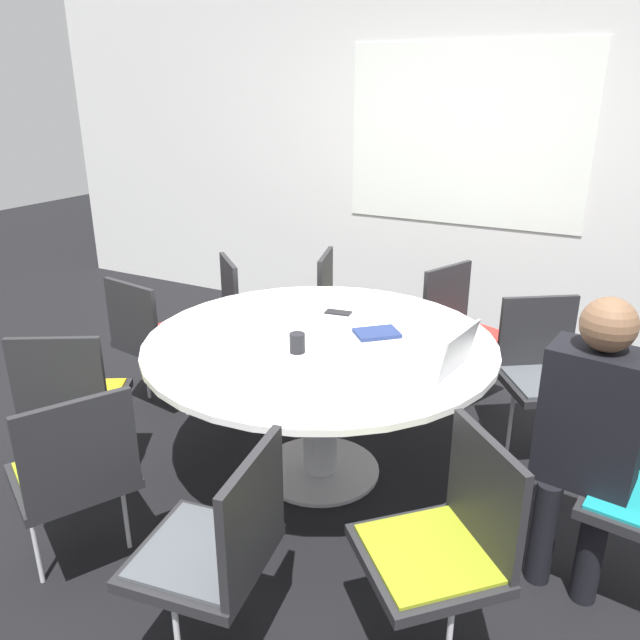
# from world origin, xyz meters

# --- Properties ---
(ground_plane) EXTENTS (16.00, 16.00, 0.00)m
(ground_plane) POSITION_xyz_m (0.00, 0.00, 0.00)
(ground_plane) COLOR black
(wall_back) EXTENTS (8.00, 0.07, 2.70)m
(wall_back) POSITION_xyz_m (0.00, 2.28, 1.35)
(wall_back) COLOR silver
(wall_back) RESTS_ON ground_plane
(conference_table) EXTENTS (1.70, 1.70, 0.75)m
(conference_table) POSITION_xyz_m (0.00, 0.00, 0.62)
(conference_table) COLOR #B7B7BC
(conference_table) RESTS_ON ground_plane
(chair_1) EXTENTS (0.60, 0.60, 0.86)m
(chair_1) POSITION_xyz_m (0.95, 0.74, 0.51)
(chair_1) COLOR #262628
(chair_1) RESTS_ON ground_plane
(chair_2) EXTENTS (0.55, 0.56, 0.86)m
(chair_2) POSITION_xyz_m (0.38, 1.14, 0.51)
(chair_2) COLOR #262628
(chair_2) RESTS_ON ground_plane
(chair_3) EXTENTS (0.53, 0.55, 0.86)m
(chair_3) POSITION_xyz_m (-0.42, 1.12, 0.51)
(chair_3) COLOR #262628
(chair_3) RESTS_ON ground_plane
(chair_4) EXTENTS (0.61, 0.61, 0.86)m
(chair_4) POSITION_xyz_m (-0.94, 0.75, 0.51)
(chair_4) COLOR #262628
(chair_4) RESTS_ON ground_plane
(chair_5) EXTENTS (0.50, 0.48, 0.86)m
(chair_5) POSITION_xyz_m (-1.20, 0.10, 0.51)
(chair_5) COLOR #262628
(chair_5) RESTS_ON ground_plane
(chair_6) EXTENTS (0.59, 0.59, 0.86)m
(chair_6) POSITION_xyz_m (-1.00, -0.67, 0.51)
(chair_6) COLOR #262628
(chair_6) RESTS_ON ground_plane
(chair_7) EXTENTS (0.57, 0.58, 0.86)m
(chair_7) POSITION_xyz_m (-0.49, -1.10, 0.51)
(chair_7) COLOR #262628
(chair_7) RESTS_ON ground_plane
(chair_8) EXTENTS (0.48, 0.50, 0.86)m
(chair_8) POSITION_xyz_m (0.26, -1.17, 0.51)
(chair_8) COLOR #262628
(chair_8) RESTS_ON ground_plane
(chair_9) EXTENTS (0.61, 0.61, 0.86)m
(chair_9) POSITION_xyz_m (0.90, -0.79, 0.51)
(chair_9) COLOR #262628
(chair_9) RESTS_ON ground_plane
(person_0) EXTENTS (0.38, 0.29, 1.21)m
(person_0) POSITION_xyz_m (1.25, -0.17, 0.71)
(person_0) COLOR black
(person_0) RESTS_ON ground_plane
(laptop) EXTENTS (0.30, 0.35, 0.21)m
(laptop) POSITION_xyz_m (0.63, -0.08, 0.80)
(laptop) COLOR silver
(laptop) RESTS_ON conference_table
(spiral_notebook) EXTENTS (0.26, 0.25, 0.02)m
(spiral_notebook) POSITION_xyz_m (0.22, 0.18, 0.76)
(spiral_notebook) COLOR navy
(spiral_notebook) RESTS_ON conference_table
(coffee_cup) EXTENTS (0.07, 0.07, 0.09)m
(coffee_cup) POSITION_xyz_m (-0.02, -0.19, 0.80)
(coffee_cup) COLOR black
(coffee_cup) RESTS_ON conference_table
(cell_phone) EXTENTS (0.15, 0.09, 0.01)m
(cell_phone) POSITION_xyz_m (-0.09, 0.37, 0.75)
(cell_phone) COLOR black
(cell_phone) RESTS_ON conference_table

